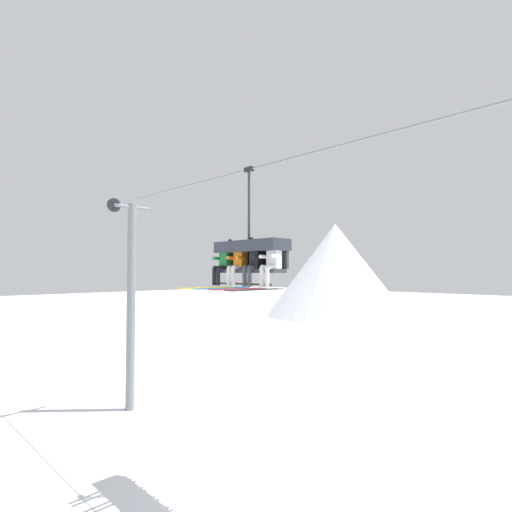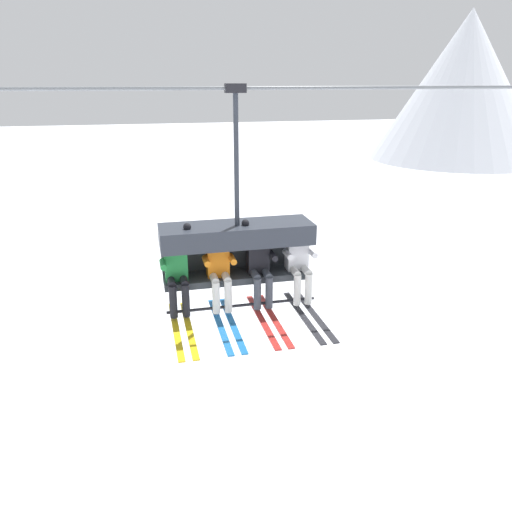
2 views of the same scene
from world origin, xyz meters
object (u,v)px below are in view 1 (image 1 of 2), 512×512
Objects in this scene: chairlift_chair at (251,251)px; skier_white at (270,262)px; skier_black at (253,262)px; lift_tower_near at (131,300)px; skier_orange at (237,263)px; skier_green at (223,263)px.

chairlift_chair is 1.82× the size of skier_white.
lift_tower_near is at bearing 173.61° from skier_black.
skier_black is 0.61m from skier_white.
skier_orange is at bearing -179.35° from skier_black.
skier_black is (8.25, -0.92, 1.44)m from lift_tower_near.
lift_tower_near is at bearing 173.06° from skier_orange.
chairlift_chair is 0.98m from skier_green.
lift_tower_near is at bearing 172.52° from skier_green.
chairlift_chair is at bearing -5.10° from lift_tower_near.
lift_tower_near is at bearing 174.90° from chairlift_chair.
skier_green is 1.21m from skier_black.
chairlift_chair is 1.82× the size of skier_orange.
skier_black reaches higher than skier_white.
chairlift_chair is (7.95, -0.71, 1.72)m from lift_tower_near.
skier_green is at bearing -7.48° from lift_tower_near.
skier_black is (0.61, 0.01, 0.02)m from skier_orange.
lift_tower_near is 5.10× the size of skier_white.
chairlift_chair is at bearing 144.58° from skier_black.
skier_green is 1.82m from skier_white.
skier_white is at bearing -0.64° from skier_black.
lift_tower_near is 8.16m from chairlift_chair.
chairlift_chair reaches higher than skier_white.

